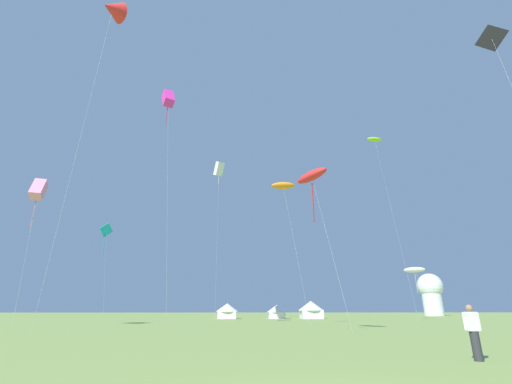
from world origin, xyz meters
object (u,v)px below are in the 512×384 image
Objects in this scene: kite_pink_box at (38,190)px; festival_tent_left at (311,309)px; kite_white_box at (219,169)px; kite_black_diamond at (492,40)px; festival_tent_center at (277,311)px; person_spectator at (474,333)px; kite_white_parafoil at (414,270)px; kite_lime_parafoil at (375,140)px; observatory_dome at (431,292)px; kite_cyan_diamond at (106,232)px; kite_red_parafoil at (312,176)px; festival_tent_right at (227,310)px; kite_orange_parafoil at (283,186)px; kite_red_delta at (113,9)px; kite_magenta_box at (168,99)px.

festival_tent_left is at bearing 43.79° from kite_pink_box.
kite_white_box reaches higher than kite_black_diamond.
person_spectator is at bearing -88.89° from festival_tent_center.
kite_white_parafoil is at bearing 64.62° from person_spectator.
kite_black_diamond is (27.78, -38.47, -2.65)m from kite_white_box.
kite_lime_parafoil reaches higher than festival_tent_left.
kite_white_box is 2.74× the size of observatory_dome.
kite_black_diamond is at bearing -38.99° from kite_cyan_diamond.
kite_white_box is 41.90m from kite_red_parafoil.
kite_red_parafoil is 41.34m from festival_tent_center.
festival_tent_left is at bearing 0.00° from festival_tent_right.
kite_white_box is at bearing -166.66° from festival_tent_center.
festival_tent_center is 51.73m from observatory_dome.
kite_orange_parafoil reaches higher than person_spectator.
kite_orange_parafoil is 4.27× the size of festival_tent_center.
kite_lime_parafoil is 3.37× the size of kite_white_parafoil.
kite_orange_parafoil reaches higher than observatory_dome.
kite_white_box reaches higher than person_spectator.
festival_tent_right is at bearing -153.17° from observatory_dome.
festival_tent_left is (17.59, 2.67, -26.31)m from kite_white_box.
kite_red_parafoil is 0.88× the size of kite_pink_box.
kite_black_diamond is 6.63× the size of festival_tent_right.
kite_white_parafoil is at bearing 28.44° from kite_pink_box.
kite_lime_parafoil reaches higher than kite_red_parafoil.
kite_black_diamond is at bearing -34.07° from kite_orange_parafoil.
observatory_dome is at bearing 50.41° from kite_orange_parafoil.
kite_black_diamond is at bearing -68.13° from festival_tent_center.
kite_white_box is 1.10× the size of kite_black_diamond.
kite_black_diamond is at bearing -90.13° from kite_lime_parafoil.
kite_black_diamond is 15.59× the size of person_spectator.
kite_orange_parafoil is at bearing -139.14° from kite_lime_parafoil.
observatory_dome is (27.48, 67.95, -19.36)m from kite_black_diamond.
kite_red_parafoil is 7.23× the size of person_spectator.
kite_black_diamond is at bearing -54.16° from kite_white_box.
person_spectator is 0.16× the size of observatory_dome.
kite_red_delta reaches higher than kite_pink_box.
kite_orange_parafoil is at bearing 94.65° from kite_red_parafoil.
kite_red_delta reaches higher than person_spectator.
festival_tent_right is (7.78, 25.58, -27.12)m from kite_magenta_box.
kite_black_diamond is 1.72× the size of kite_orange_parafoil.
kite_white_box is 66.39m from observatory_dome.
kite_pink_box is at bearing -156.06° from kite_lime_parafoil.
kite_pink_box is 3.90× the size of festival_tent_center.
kite_cyan_diamond is at bearing 178.13° from kite_white_box.
kite_red_delta is at bearing -118.29° from festival_tent_center.
festival_tent_right is 15.33m from festival_tent_left.
kite_white_parafoil is 36.48m from observatory_dome.
kite_lime_parafoil is 2.13× the size of kite_pink_box.
kite_magenta_box reaches higher than kite_orange_parafoil.
kite_lime_parafoil is at bearing -19.82° from kite_white_box.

